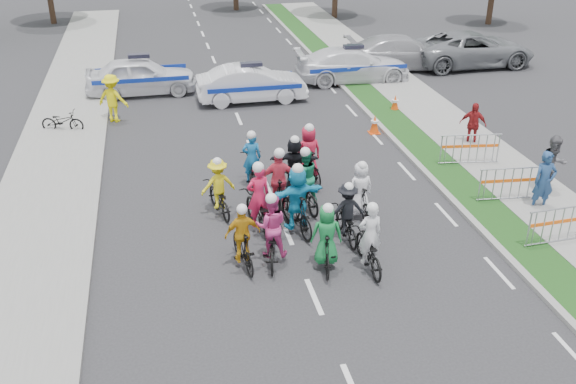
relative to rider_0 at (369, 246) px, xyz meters
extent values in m
plane|color=#28282B|center=(-1.57, -0.89, -0.61)|extent=(90.00, 90.00, 0.00)
cube|color=gray|center=(3.53, 4.11, -0.55)|extent=(0.20, 60.00, 0.12)
cube|color=#1E4115|center=(4.23, 4.11, -0.55)|extent=(1.20, 60.00, 0.11)
cube|color=gray|center=(6.03, 4.11, -0.54)|extent=(2.40, 60.00, 0.13)
cube|color=gray|center=(-8.07, 4.11, -0.54)|extent=(3.00, 60.00, 0.13)
imported|color=black|center=(0.00, 0.01, -0.14)|extent=(0.64, 1.80, 0.95)
imported|color=white|center=(0.00, -0.04, 0.36)|extent=(0.58, 0.38, 1.58)
sphere|color=white|center=(0.00, -0.09, 1.09)|extent=(0.27, 0.27, 0.27)
imported|color=black|center=(-1.00, 0.25, -0.09)|extent=(0.77, 1.77, 1.03)
imported|color=#177F3A|center=(-1.00, 0.20, 0.34)|extent=(0.83, 0.61, 1.54)
sphere|color=white|center=(-1.00, 0.15, 1.06)|extent=(0.27, 0.27, 0.27)
imported|color=black|center=(-2.22, 0.86, -0.12)|extent=(0.96, 1.94, 0.98)
imported|color=#CE3985|center=(-2.22, 0.81, 0.38)|extent=(0.88, 0.74, 1.62)
sphere|color=white|center=(-2.22, 0.76, 1.15)|extent=(0.28, 0.28, 0.28)
imported|color=black|center=(-2.94, 0.74, -0.11)|extent=(0.70, 1.71, 1.00)
imported|color=gold|center=(-2.94, 0.69, 0.32)|extent=(0.92, 0.49, 1.50)
sphere|color=white|center=(-2.94, 0.64, 1.01)|extent=(0.26, 0.26, 0.26)
imported|color=black|center=(-0.12, 1.45, -0.17)|extent=(0.62, 1.67, 0.87)
imported|color=black|center=(-0.12, 1.40, 0.29)|extent=(0.95, 0.56, 1.45)
sphere|color=white|center=(-0.12, 1.35, 0.95)|extent=(0.25, 0.25, 0.25)
imported|color=black|center=(-1.29, 2.12, -0.03)|extent=(0.92, 1.99, 1.16)
imported|color=#1CA5D5|center=(-1.29, 2.07, 0.44)|extent=(1.68, 0.83, 1.73)
sphere|color=white|center=(-1.29, 2.02, 1.26)|extent=(0.30, 0.30, 0.30)
imported|color=black|center=(-2.27, 2.37, -0.08)|extent=(1.05, 2.10, 1.06)
imported|color=#E51C4B|center=(-2.27, 2.32, 0.45)|extent=(0.71, 0.53, 1.76)
sphere|color=white|center=(-2.27, 2.27, 1.29)|extent=(0.30, 0.30, 0.30)
imported|color=black|center=(0.57, 2.52, -0.11)|extent=(0.71, 1.71, 1.00)
imported|color=white|center=(0.57, 2.47, 0.32)|extent=(0.79, 0.58, 1.49)
sphere|color=white|center=(0.57, 2.42, 1.01)|extent=(0.26, 0.26, 0.26)
imported|color=black|center=(-0.79, 3.40, -0.12)|extent=(0.98, 1.96, 0.98)
imported|color=#188459|center=(-0.79, 3.35, 0.39)|extent=(0.89, 0.75, 1.63)
sphere|color=white|center=(-0.79, 3.30, 1.16)|extent=(0.28, 0.28, 0.28)
imported|color=black|center=(-1.54, 3.25, -0.03)|extent=(0.74, 1.96, 1.15)
imported|color=#E7405A|center=(-1.54, 3.20, 0.43)|extent=(1.05, 0.53, 1.72)
sphere|color=white|center=(-1.54, 3.15, 1.25)|extent=(0.30, 0.30, 0.30)
imported|color=black|center=(-3.20, 3.57, -0.16)|extent=(0.93, 1.80, 0.90)
imported|color=yellow|center=(-3.20, 3.52, 0.32)|extent=(1.06, 0.74, 1.50)
sphere|color=white|center=(-3.20, 3.47, 1.01)|extent=(0.26, 0.26, 0.26)
imported|color=black|center=(-0.83, 4.49, -0.09)|extent=(0.80, 1.80, 1.04)
imported|color=black|center=(-0.83, 4.44, 0.35)|extent=(1.51, 0.72, 1.57)
sphere|color=white|center=(-0.83, 4.39, 1.08)|extent=(0.27, 0.27, 0.27)
imported|color=black|center=(-2.01, 5.09, -0.13)|extent=(0.78, 1.86, 0.95)
imported|color=#166AAB|center=(-2.01, 5.04, 0.36)|extent=(0.61, 0.43, 1.59)
sphere|color=white|center=(-2.01, 4.99, 1.11)|extent=(0.28, 0.28, 0.28)
imported|color=black|center=(-0.27, 5.04, -0.05)|extent=(0.88, 1.93, 1.12)
imported|color=red|center=(-0.27, 4.99, 0.41)|extent=(0.91, 0.68, 1.68)
sphere|color=white|center=(-0.27, 4.94, 1.20)|extent=(0.29, 0.29, 0.29)
imported|color=white|center=(-5.20, 15.14, 0.19)|extent=(4.69, 1.91, 1.59)
imported|color=white|center=(-0.70, 13.16, 0.14)|extent=(4.55, 1.60, 1.50)
imported|color=white|center=(4.27, 15.02, 0.15)|extent=(5.34, 2.35, 1.53)
imported|color=#A1A2A6|center=(7.26, 16.56, 0.19)|extent=(5.68, 2.67, 1.60)
imported|color=gray|center=(10.80, 16.28, 0.23)|extent=(6.09, 2.85, 1.69)
imported|color=navy|center=(5.77, 1.85, 0.28)|extent=(0.68, 0.48, 1.78)
imported|color=#545357|center=(6.57, 2.70, 0.31)|extent=(0.95, 0.77, 1.84)
imported|color=maroon|center=(6.04, 6.69, 0.18)|extent=(0.99, 0.81, 1.57)
imported|color=yellow|center=(-6.28, 11.86, 0.32)|extent=(1.38, 1.14, 1.85)
cube|color=#F24C0C|center=(3.12, 8.56, -0.59)|extent=(0.40, 0.40, 0.03)
cone|color=#F24C0C|center=(3.12, 8.56, -0.26)|extent=(0.36, 0.36, 0.70)
cylinder|color=silver|center=(3.12, 8.56, -0.16)|extent=(0.29, 0.29, 0.08)
cube|color=#F24C0C|center=(4.70, 10.64, -0.59)|extent=(0.40, 0.40, 0.03)
cone|color=#F24C0C|center=(4.70, 10.64, -0.26)|extent=(0.36, 0.36, 0.70)
cylinder|color=silver|center=(4.70, 10.64, -0.16)|extent=(0.29, 0.29, 0.08)
imported|color=black|center=(-8.12, 11.10, -0.19)|extent=(1.67, 0.97, 0.83)
cylinder|color=#382619|center=(16.43, 25.11, 0.77)|extent=(0.36, 0.36, 2.75)
camera|label=1|loc=(-4.66, -12.46, 8.05)|focal=40.00mm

